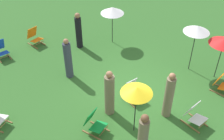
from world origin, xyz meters
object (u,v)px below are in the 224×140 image
Objects in this scene: deckchair_6 at (222,83)px; person_0 at (143,138)px; deckchair_5 at (35,37)px; deckchair_8 at (94,123)px; person_1 at (169,96)px; person_2 at (79,31)px; person_4 at (68,59)px; umbrella_0 at (112,10)px; umbrella_1 at (197,29)px; umbrella_3 at (137,90)px; deckchair_10 at (1,50)px; person_3 at (109,94)px; deckchair_0 at (195,115)px; deckchair_7 at (132,91)px; umbrella_2 at (224,41)px.

person_0 is at bearing 171.60° from deckchair_6.
deckchair_8 is (-2.00, -5.61, 0.00)m from deckchair_5.
person_1 is at bearing -88.14° from deckchair_5.
person_4 reaches higher than person_2.
deckchair_5 is at bearing 132.66° from umbrella_0.
umbrella_1 reaches higher than deckchair_5.
umbrella_0 is at bearing 47.46° from umbrella_3.
person_0 reaches higher than deckchair_10.
deckchair_6 is at bearing -20.50° from umbrella_3.
person_4 is (0.47, 2.48, -0.02)m from person_3.
deckchair_6 is 0.47× the size of person_3.
deckchair_8 and deckchair_10 have the same top height.
person_1 is (2.08, -1.38, 0.47)m from deckchair_8.
umbrella_0 is 0.99× the size of person_1.
deckchair_5 is 0.47× the size of person_0.
deckchair_0 is at bearing -139.61° from person_3.
person_1 reaches higher than person_4.
deckchair_0 is 0.99× the size of deckchair_10.
deckchair_8 is at bearing 99.77° from person_2.
person_1 is at bearing -167.51° from umbrella_1.
deckchair_0 is 1.02m from person_1.
person_1 is (-2.34, 0.93, 0.47)m from deckchair_6.
deckchair_6 is 0.47× the size of person_1.
person_2 is at bearing 144.80° from umbrella_0.
deckchair_10 is at bearing 118.45° from deckchair_7.
deckchair_6 is 9.10m from deckchair_10.
deckchair_10 is 8.12m from umbrella_1.
deckchair_5 is 0.47× the size of person_1.
deckchair_8 is at bearing 110.11° from person_3.
deckchair_5 is 6.82m from umbrella_3.
person_3 is (-1.01, 0.19, 0.46)m from deckchair_7.
person_0 is at bearing 167.55° from person_3.
person_3 is (-4.13, 1.95, -0.83)m from umbrella_2.
deckchair_6 is 0.49× the size of person_2.
person_0 is at bearing 179.07° from umbrella_2.
deckchair_7 is at bearing -63.76° from deckchair_10.
person_0 is at bearing -132.37° from umbrella_0.
deckchair_6 is at bearing 52.56° from person_1.
deckchair_5 is at bearing 79.73° from umbrella_3.
deckchair_10 is 0.45× the size of umbrella_3.
umbrella_3 is (-1.19, -6.57, 1.36)m from deckchair_5.
deckchair_0 is 1.00× the size of deckchair_8.
umbrella_3 is at bearing 159.11° from deckchair_6.
deckchair_6 is at bearing -106.03° from umbrella_1.
person_4 is at bearing -28.71° from person_0.
deckchair_0 and deckchair_7 have the same top height.
umbrella_1 is at bearing 73.59° from deckchair_6.
deckchair_8 is 0.47× the size of person_1.
umbrella_2 reaches higher than deckchair_0.
deckchair_0 is 2.26m from deckchair_7.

